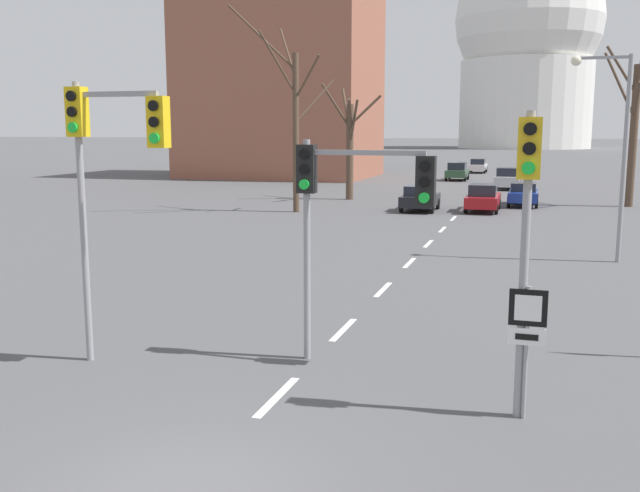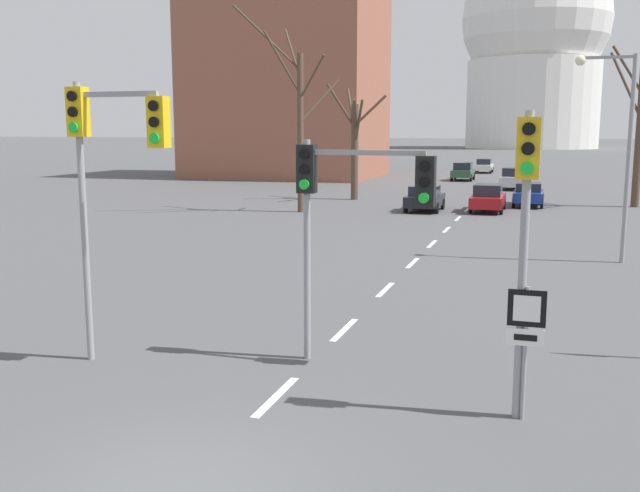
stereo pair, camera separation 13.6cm
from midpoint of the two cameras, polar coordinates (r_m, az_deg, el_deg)
The scene contains 24 objects.
lane_stripe_0 at distance 12.95m, azimuth -3.75°, elevation -11.93°, with size 0.16×2.00×0.01m, color silver.
lane_stripe_1 at distance 17.02m, azimuth 1.66°, elevation -6.69°, with size 0.16×2.00×0.01m, color silver.
lane_stripe_2 at distance 21.26m, azimuth 4.89°, elevation -3.48°, with size 0.16×2.00×0.01m, color silver.
lane_stripe_3 at distance 25.59m, azimuth 7.02°, elevation -1.34°, with size 0.16×2.00×0.01m, color silver.
lane_stripe_4 at distance 29.96m, azimuth 8.53°, elevation 0.18°, with size 0.16×2.00×0.01m, color silver.
lane_stripe_5 at distance 34.38m, azimuth 9.65°, elevation 1.31°, with size 0.16×2.00×0.01m, color silver.
lane_stripe_6 at distance 38.81m, azimuth 10.52°, elevation 2.19°, with size 0.16×2.00×0.01m, color silver.
lane_stripe_7 at distance 43.25m, azimuth 11.21°, elevation 2.88°, with size 0.16×2.00×0.01m, color silver.
traffic_signal_near_right at distance 11.70m, azimuth 15.89°, elevation 2.99°, with size 0.36×0.34×4.98m.
traffic_signal_centre_tall at distance 14.02m, azimuth 2.00°, elevation 4.09°, with size 2.73×0.34×4.50m.
traffic_signal_near_left at distance 14.57m, azimuth -17.05°, elevation 7.19°, with size 2.13×0.34×5.61m.
route_sign_post at distance 11.99m, azimuth 15.92°, elevation -6.50°, with size 0.60×0.08×2.22m.
street_lamp_right at distance 27.23m, azimuth 22.32°, elevation 8.25°, with size 2.04×0.36×7.26m.
sedan_near_left at distance 58.80m, azimuth 14.69°, elevation 5.25°, with size 1.97×4.07×1.73m.
sedan_near_right at distance 80.99m, azimuth 12.48°, elevation 6.30°, with size 1.81×4.35×1.55m.
sedan_mid_centre at distance 42.48m, azimuth 12.83°, elevation 3.79°, with size 1.87×4.35×1.59m.
sedan_far_left at distance 68.36m, azimuth 10.87°, elevation 5.90°, with size 1.93×4.27×1.69m.
sedan_far_right at distance 46.26m, azimuth 15.87°, elevation 4.06°, with size 1.81×4.45×1.46m.
sedan_distant_centre at distance 42.07m, azimuth 7.92°, elevation 3.83°, with size 1.95×3.83×1.49m.
bare_tree_left_near at distance 48.42m, azimuth 2.31°, elevation 8.23°, with size 3.73×4.16×7.74m.
bare_tree_right_near at distance 47.73m, azimuth 23.70°, elevation 8.95°, with size 3.02×5.05×11.12m.
bare_tree_left_far at distance 40.93m, azimuth -2.19°, elevation 10.06°, with size 4.96×4.16×11.36m.
capitol_dome at distance 196.43m, azimuth 16.25°, elevation 15.00°, with size 37.10×37.10×52.40m.
apartment_block_left at distance 73.08m, azimuth -3.14°, elevation 13.12°, with size 18.00×14.00×19.20m, color #935642.
Camera 1 is at (4.26, -7.75, 4.68)m, focal length 40.00 mm.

